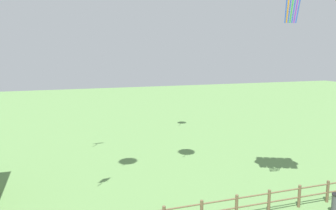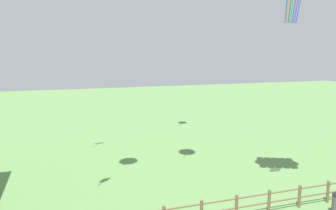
% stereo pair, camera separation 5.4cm
% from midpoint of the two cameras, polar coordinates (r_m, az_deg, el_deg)
% --- Properties ---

